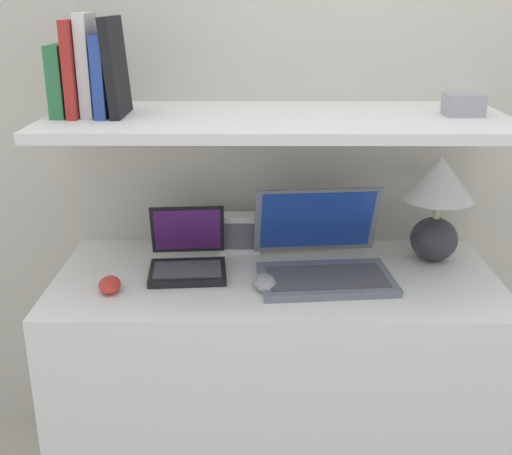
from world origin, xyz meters
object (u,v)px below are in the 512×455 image
at_px(book_green, 62,80).
at_px(book_red, 76,68).
at_px(book_white, 88,65).
at_px(book_black, 116,67).
at_px(laptop_large, 323,258).
at_px(router_box, 240,233).
at_px(table_lamp, 438,198).
at_px(computer_mouse, 265,283).
at_px(laptop_small, 188,258).
at_px(book_blue, 104,75).
at_px(second_mouse, 110,285).
at_px(shelf_gadget, 464,105).

bearing_deg(book_green, book_red, 0.00).
distance_m(book_green, book_white, 0.08).
bearing_deg(book_black, laptop_large, -6.33).
bearing_deg(router_box, book_black, -159.70).
bearing_deg(table_lamp, book_white, -176.84).
bearing_deg(router_box, table_lamp, -6.39).
bearing_deg(computer_mouse, book_green, 163.99).
xyz_separation_m(book_green, book_black, (0.14, 0.00, 0.03)).
distance_m(laptop_small, computer_mouse, 0.25).
relative_size(router_box, book_red, 0.51).
relative_size(book_red, book_blue, 1.17).
xyz_separation_m(book_green, book_blue, (0.11, 0.00, 0.01)).
bearing_deg(second_mouse, router_box, 40.35).
distance_m(table_lamp, second_mouse, 0.94).
relative_size(router_box, shelf_gadget, 1.25).
bearing_deg(router_box, second_mouse, -139.65).
height_order(second_mouse, router_box, router_box).
height_order(book_blue, book_black, book_black).
bearing_deg(book_white, second_mouse, -73.21).
relative_size(laptop_small, router_box, 1.94).
relative_size(laptop_small, book_black, 0.95).
distance_m(laptop_small, book_blue, 0.54).
bearing_deg(laptop_large, computer_mouse, -150.37).
height_order(book_green, shelf_gadget, book_green).
height_order(laptop_small, shelf_gadget, shelf_gadget).
bearing_deg(book_white, laptop_small, -7.56).
xyz_separation_m(laptop_large, book_blue, (-0.58, 0.06, 0.49)).
bearing_deg(router_box, laptop_small, -133.91).
distance_m(computer_mouse, router_box, 0.28).
bearing_deg(book_black, book_green, 180.00).
relative_size(second_mouse, book_green, 0.56).
relative_size(book_green, book_red, 0.75).
xyz_separation_m(laptop_large, computer_mouse, (-0.16, -0.09, -0.03)).
bearing_deg(shelf_gadget, second_mouse, -169.79).
bearing_deg(book_green, laptop_small, -5.83).
height_order(laptop_small, book_white, book_white).
bearing_deg(shelf_gadget, book_red, 180.00).
height_order(computer_mouse, book_blue, book_blue).
distance_m(second_mouse, router_box, 0.44).
relative_size(second_mouse, book_red, 0.42).
xyz_separation_m(laptop_large, router_box, (-0.23, 0.18, 0.01)).
xyz_separation_m(laptop_small, book_white, (-0.24, 0.03, 0.52)).
relative_size(computer_mouse, router_box, 0.88).
xyz_separation_m(laptop_small, router_box, (0.14, 0.15, 0.02)).
xyz_separation_m(book_red, shelf_gadget, (1.01, 0.00, -0.09)).
distance_m(laptop_small, shelf_gadget, 0.85).
relative_size(laptop_large, laptop_small, 1.62).
bearing_deg(book_green, shelf_gadget, 0.00).
distance_m(laptop_small, router_box, 0.21).
xyz_separation_m(router_box, book_white, (-0.38, -0.12, 0.50)).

